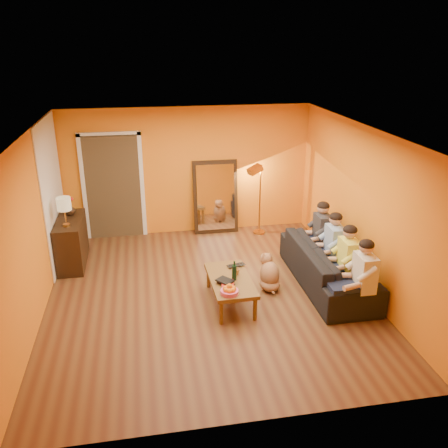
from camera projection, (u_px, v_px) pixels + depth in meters
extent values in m
cube|color=brown|center=(208.00, 295.00, 7.59)|extent=(5.00, 5.50, 0.00)
cube|color=white|center=(206.00, 133.00, 6.64)|extent=(5.00, 5.50, 0.00)
cube|color=orange|center=(188.00, 171.00, 9.63)|extent=(5.00, 0.00, 2.60)
cube|color=orange|center=(32.00, 230.00, 6.71)|extent=(0.00, 5.50, 2.60)
cube|color=orange|center=(363.00, 209.00, 7.52)|extent=(0.00, 5.50, 2.60)
cube|color=white|center=(53.00, 193.00, 8.31)|extent=(0.02, 1.90, 2.58)
cube|color=#3F2D19|center=(114.00, 186.00, 9.55)|extent=(1.06, 0.30, 2.10)
cube|color=white|center=(84.00, 189.00, 9.35)|extent=(0.08, 0.06, 2.20)
cube|color=white|center=(142.00, 186.00, 9.54)|extent=(0.08, 0.06, 2.20)
cube|color=white|center=(109.00, 134.00, 9.05)|extent=(1.22, 0.06, 0.08)
cube|color=black|center=(215.00, 197.00, 9.81)|extent=(0.92, 0.27, 1.51)
cube|color=white|center=(216.00, 197.00, 9.77)|extent=(0.78, 0.21, 1.35)
cube|color=black|center=(72.00, 242.00, 8.49)|extent=(0.44, 1.18, 0.85)
imported|color=black|center=(328.00, 265.00, 7.80)|extent=(2.37, 0.93, 0.69)
cylinder|color=black|center=(234.00, 271.00, 7.12)|extent=(0.07, 0.07, 0.31)
imported|color=#B27F3F|center=(237.00, 272.00, 7.33)|extent=(0.12, 0.12, 0.09)
imported|color=black|center=(237.00, 267.00, 7.56)|extent=(0.33, 0.26, 0.02)
imported|color=black|center=(221.00, 285.00, 7.00)|extent=(0.26, 0.29, 0.02)
imported|color=red|center=(222.00, 284.00, 7.01)|extent=(0.22, 0.27, 0.02)
imported|color=black|center=(221.00, 283.00, 6.98)|extent=(0.30, 0.31, 0.02)
imported|color=black|center=(70.00, 210.00, 8.53)|extent=(0.20, 0.20, 0.21)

